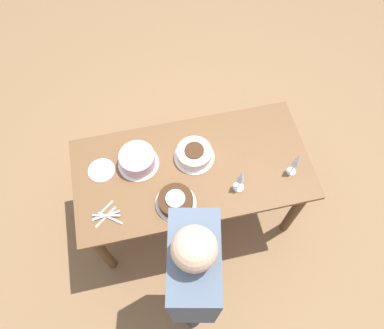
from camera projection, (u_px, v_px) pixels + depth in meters
name	position (u px, v px, depth m)	size (l,w,h in m)	color
ground_plane	(192.00, 210.00, 3.13)	(12.00, 12.00, 0.00)	#8E6B47
dining_table	(192.00, 176.00, 2.56)	(1.55, 0.76, 0.77)	brown
cake_center_white	(194.00, 154.00, 2.44)	(0.27, 0.27, 0.10)	white
cake_front_chocolate	(176.00, 201.00, 2.30)	(0.26, 0.26, 0.08)	white
cake_back_decorated	(138.00, 160.00, 2.41)	(0.27, 0.27, 0.11)	white
wine_glass_near	(297.00, 161.00, 2.30)	(0.06, 0.06, 0.22)	silver
wine_glass_far	(241.00, 177.00, 2.25)	(0.07, 0.07, 0.21)	silver
dessert_plate_left	(101.00, 170.00, 2.43)	(0.17, 0.17, 0.01)	silver
fork_pile	(106.00, 215.00, 2.29)	(0.18, 0.17, 0.01)	silver
person_cutting	(194.00, 277.00, 1.91)	(0.30, 0.44, 1.64)	#2D334C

